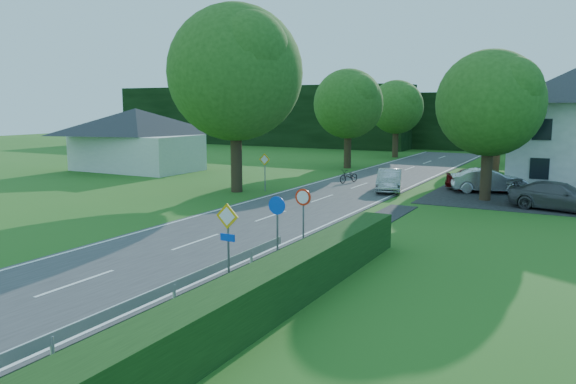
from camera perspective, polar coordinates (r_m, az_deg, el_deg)
The scene contains 26 objects.
road at distance 29.48m, azimuth 0.23°, elevation -1.82°, with size 7.00×80.00×0.04m, color #373739.
footpath at distance 12.74m, azimuth -19.50°, elevation -17.00°, with size 1.50×44.00×0.04m, color black.
parking_pad at distance 38.98m, azimuth 25.61°, elevation -0.08°, with size 14.00×16.00×0.04m, color black.
line_edge_left at distance 31.11m, azimuth -5.06°, elevation -1.24°, with size 0.12×80.00×0.01m, color white.
line_edge_right at distance 28.12m, azimuth 6.08°, elevation -2.34°, with size 0.12×80.00×0.01m, color white.
line_centre at distance 29.48m, azimuth 0.23°, elevation -1.77°, with size 0.12×80.00×0.01m, color white, non-canonical shape.
tree_main at distance 35.49m, azimuth -5.35°, elevation 9.36°, with size 9.40×9.40×11.64m, color #255118, non-canonical shape.
tree_left_far at distance 49.24m, azimuth 6.12°, elevation 7.41°, with size 7.00×7.00×8.58m, color #255118, non-canonical shape.
tree_right_far at distance 48.03m, azimuth 20.54°, elevation 7.17°, with size 7.40×7.40×9.09m, color #255118, non-canonical shape.
tree_left_back at distance 60.37m, azimuth 10.92°, elevation 7.31°, with size 6.60×6.60×8.07m, color #255118, non-canonical shape.
tree_right_back at distance 56.11m, azimuth 20.62°, elevation 6.54°, with size 6.20×6.20×7.56m, color #255118, non-canonical shape.
tree_right_mid at distance 33.97m, azimuth 19.72°, elevation 6.33°, with size 7.00×7.00×8.58m, color #255118, non-canonical shape.
treeline_left at distance 79.38m, azimuth -3.36°, elevation 7.75°, with size 44.00×6.00×8.00m, color black.
treeline_right at distance 71.81m, azimuth 23.97°, elevation 6.50°, with size 30.00×5.00×7.00m, color black.
bungalow_left at distance 49.03m, azimuth -15.13°, elevation 5.30°, with size 11.00×6.50×5.20m.
streetlight at distance 36.01m, azimuth 19.54°, elevation 6.73°, with size 2.03×0.18×8.00m.
sign_priority_right at distance 16.85m, azimuth -6.15°, elevation -3.80°, with size 0.78×0.09×2.59m.
sign_roundabout at distance 19.37m, azimuth -1.12°, elevation -2.46°, with size 0.64×0.08×2.37m.
sign_speed_limit at distance 21.08m, azimuth 1.54°, elevation -1.28°, with size 0.64×0.11×2.37m.
sign_priority_left at distance 35.72m, azimuth -2.38°, elevation 2.80°, with size 0.78×0.09×2.44m.
moving_car at distance 36.28m, azimuth 10.26°, elevation 1.20°, with size 1.49×4.26×1.40m, color #B0AFB4.
motorcycle at distance 39.80m, azimuth 6.20°, elevation 1.63°, with size 0.63×1.81×0.95m, color black.
parked_car_red at distance 38.19m, azimuth 18.82°, elevation 1.27°, with size 1.69×4.20×1.43m, color #650B0B.
parked_car_silver_a at distance 37.25m, azimuth 19.71°, elevation 1.09°, with size 1.58×4.54×1.50m, color #BBBBC0.
parked_car_grey at distance 32.42m, azimuth 25.83°, elevation -0.40°, with size 2.02×4.98×1.44m, color #4C4B50.
parasol at distance 40.83m, azimuth 26.56°, elevation 1.45°, with size 1.84×1.88×1.69m, color red.
Camera 1 is at (13.64, -5.56, 5.46)m, focal length 35.00 mm.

